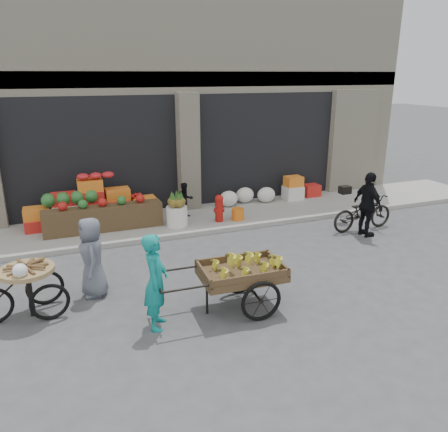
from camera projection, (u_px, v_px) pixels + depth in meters
name	position (u px, v px, depth m)	size (l,w,h in m)	color
ground	(270.00, 287.00, 8.02)	(80.00, 80.00, 0.00)	#424244
sidewalk	(200.00, 219.00, 11.63)	(18.00, 2.20, 0.12)	gray
building	(159.00, 86.00, 14.08)	(14.00, 6.45, 7.00)	beige
fruit_display	(101.00, 204.00, 10.83)	(3.10, 1.12, 1.24)	red
pineapple_bin	(177.00, 216.00, 10.83)	(0.52, 0.52, 0.50)	silver
fire_hydrant	(219.00, 207.00, 11.13)	(0.22, 0.22, 0.71)	#A5140F
orange_bucket	(238.00, 214.00, 11.33)	(0.32, 0.32, 0.30)	orange
right_bay_goods	(277.00, 191.00, 12.96)	(3.35, 0.60, 0.70)	silver
seated_person	(185.00, 200.00, 11.43)	(0.45, 0.35, 0.93)	black
banana_cart	(239.00, 270.00, 7.10)	(2.33, 1.05, 0.96)	brown
vendor_woman	(156.00, 282.00, 6.56)	(0.56, 0.36, 1.52)	#11837D
tricycle_cart	(28.00, 284.00, 6.92)	(1.45, 0.94, 0.95)	#9E7F51
vendor_grey	(92.00, 257.00, 7.56)	(0.70, 0.45, 1.43)	slate
bicycle	(363.00, 212.00, 10.87)	(0.60, 1.72, 0.90)	black
cyclist	(368.00, 205.00, 10.34)	(0.92, 0.38, 1.56)	black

